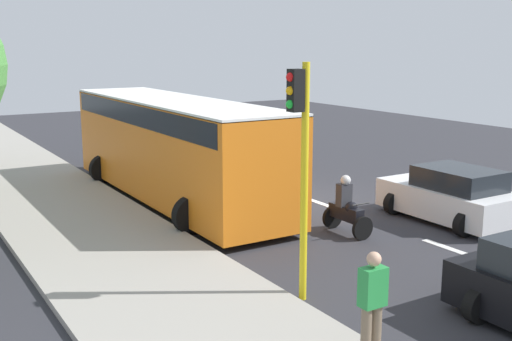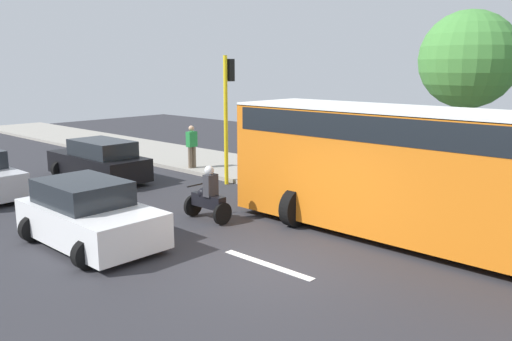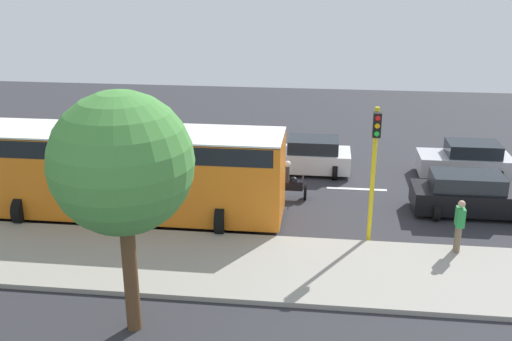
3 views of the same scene
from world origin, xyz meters
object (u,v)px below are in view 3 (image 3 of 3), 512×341
(car_silver, at_px, (466,161))
(traffic_light_corner, at_px, (374,157))
(car_white, at_px, (307,156))
(car_black, at_px, (473,195))
(motorcycle, at_px, (289,183))
(city_bus, at_px, (127,167))
(pedestrian_near_signal, at_px, (459,224))
(street_tree_north, at_px, (122,164))

(car_silver, distance_m, traffic_light_corner, 8.50)
(car_white, relative_size, traffic_light_corner, 0.85)
(car_black, height_order, car_white, same)
(motorcycle, bearing_deg, car_black, 84.37)
(city_bus, height_order, motorcycle, city_bus)
(car_black, relative_size, traffic_light_corner, 0.99)
(car_white, xyz_separation_m, pedestrian_near_signal, (7.29, 4.91, 0.35))
(street_tree_north, bearing_deg, car_black, 130.22)
(pedestrian_near_signal, bearing_deg, car_white, -146.00)
(motorcycle, height_order, pedestrian_near_signal, pedestrian_near_signal)
(city_bus, bearing_deg, motorcycle, 112.55)
(car_silver, bearing_deg, street_tree_north, -40.18)
(car_white, bearing_deg, car_black, 57.65)
(traffic_light_corner, bearing_deg, car_silver, 147.40)
(car_black, bearing_deg, street_tree_north, -49.78)
(traffic_light_corner, bearing_deg, pedestrian_near_signal, 78.15)
(car_silver, height_order, street_tree_north, street_tree_north)
(traffic_light_corner, bearing_deg, car_white, -161.40)
(car_white, xyz_separation_m, motorcycle, (3.21, -0.58, -0.07))
(car_silver, relative_size, city_bus, 0.35)
(motorcycle, distance_m, street_tree_north, 10.30)
(car_white, distance_m, pedestrian_near_signal, 8.79)
(pedestrian_near_signal, bearing_deg, car_silver, 166.66)
(car_black, height_order, pedestrian_near_signal, pedestrian_near_signal)
(car_silver, bearing_deg, car_black, -8.16)
(car_silver, distance_m, motorcycle, 8.02)
(traffic_light_corner, xyz_separation_m, street_tree_north, (5.53, -6.09, 1.40))
(car_silver, bearing_deg, car_white, -88.45)
(pedestrian_near_signal, distance_m, street_tree_north, 10.57)
(city_bus, bearing_deg, traffic_light_corner, 81.83)
(city_bus, distance_m, traffic_light_corner, 8.58)
(car_white, relative_size, street_tree_north, 0.63)
(city_bus, distance_m, pedestrian_near_signal, 11.24)
(street_tree_north, bearing_deg, car_silver, 139.82)
(car_black, bearing_deg, car_silver, 171.84)
(city_bus, height_order, street_tree_north, street_tree_north)
(car_silver, relative_size, traffic_light_corner, 0.85)
(car_black, xyz_separation_m, traffic_light_corner, (2.86, -3.84, 2.22))
(motorcycle, relative_size, traffic_light_corner, 0.34)
(car_white, height_order, motorcycle, motorcycle)
(car_silver, relative_size, motorcycle, 2.49)
(car_white, relative_size, motorcycle, 2.50)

